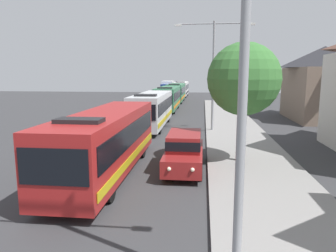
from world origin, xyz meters
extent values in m
cube|color=maroon|center=(-1.30, 13.16, 1.70)|extent=(2.50, 11.25, 2.70)
cube|color=black|center=(-0.03, 13.16, 2.05)|extent=(0.04, 10.35, 1.00)
cube|color=black|center=(-2.57, 13.16, 2.05)|extent=(0.04, 10.35, 1.00)
cube|color=black|center=(-1.30, 7.52, 2.00)|extent=(2.30, 0.04, 1.20)
cube|color=gold|center=(-0.02, 13.16, 0.90)|extent=(0.03, 10.68, 0.36)
cube|color=black|center=(-1.30, 9.79, 3.13)|extent=(1.75, 0.90, 0.16)
cylinder|color=black|center=(-0.20, 9.67, 0.50)|extent=(0.28, 1.00, 1.00)
cylinder|color=black|center=(-2.40, 9.67, 0.50)|extent=(0.28, 1.00, 1.00)
cylinder|color=black|center=(-0.20, 16.25, 0.50)|extent=(0.28, 1.00, 1.00)
cylinder|color=black|center=(-2.40, 16.25, 0.50)|extent=(0.28, 1.00, 1.00)
cube|color=silver|center=(-1.30, 26.91, 1.70)|extent=(2.50, 10.92, 2.70)
cube|color=black|center=(-0.03, 26.91, 2.05)|extent=(0.04, 10.04, 1.00)
cube|color=black|center=(-2.57, 26.91, 2.05)|extent=(0.04, 10.04, 1.00)
cube|color=black|center=(-1.30, 21.43, 2.00)|extent=(2.30, 0.04, 1.20)
cube|color=gold|center=(-0.02, 26.91, 0.90)|extent=(0.03, 10.37, 0.36)
cube|color=black|center=(-1.30, 23.64, 3.13)|extent=(1.75, 0.90, 0.16)
cylinder|color=black|center=(-0.20, 23.53, 0.50)|extent=(0.28, 1.00, 1.00)
cylinder|color=black|center=(-2.40, 23.53, 0.50)|extent=(0.28, 1.00, 1.00)
cylinder|color=black|center=(-0.20, 29.91, 0.50)|extent=(0.28, 1.00, 1.00)
cylinder|color=black|center=(-2.40, 29.91, 0.50)|extent=(0.28, 1.00, 1.00)
cube|color=#33724C|center=(-1.30, 39.72, 1.70)|extent=(2.50, 10.66, 2.70)
cube|color=black|center=(-0.03, 39.72, 2.05)|extent=(0.04, 9.81, 1.00)
cube|color=black|center=(-2.57, 39.72, 2.05)|extent=(0.04, 9.81, 1.00)
cube|color=black|center=(-1.30, 34.37, 2.00)|extent=(2.30, 0.04, 1.20)
cube|color=orange|center=(-0.02, 39.72, 0.90)|extent=(0.03, 10.13, 0.36)
cube|color=black|center=(-1.30, 36.52, 3.13)|extent=(1.75, 0.90, 0.16)
cylinder|color=black|center=(-0.20, 36.42, 0.50)|extent=(0.28, 1.00, 1.00)
cylinder|color=black|center=(-2.40, 36.42, 0.50)|extent=(0.28, 1.00, 1.00)
cylinder|color=black|center=(-0.20, 42.65, 0.50)|extent=(0.28, 1.00, 1.00)
cylinder|color=black|center=(-2.40, 42.65, 0.50)|extent=(0.28, 1.00, 1.00)
cube|color=#33724C|center=(-1.30, 52.35, 1.70)|extent=(2.50, 10.82, 2.70)
cube|color=black|center=(-0.03, 52.35, 2.05)|extent=(0.04, 9.95, 1.00)
cube|color=black|center=(-2.57, 52.35, 2.05)|extent=(0.04, 9.95, 1.00)
cube|color=black|center=(-1.30, 46.92, 2.00)|extent=(2.30, 0.04, 1.20)
cube|color=orange|center=(-0.02, 52.35, 0.90)|extent=(0.03, 10.27, 0.36)
cube|color=black|center=(-1.30, 49.10, 3.13)|extent=(1.75, 0.90, 0.16)
cylinder|color=black|center=(-0.20, 49.00, 0.50)|extent=(0.28, 1.00, 1.00)
cylinder|color=black|center=(-2.40, 49.00, 0.50)|extent=(0.28, 1.00, 1.00)
cylinder|color=black|center=(-0.20, 55.32, 0.50)|extent=(0.28, 1.00, 1.00)
cylinder|color=black|center=(-2.40, 55.32, 0.50)|extent=(0.28, 1.00, 1.00)
cube|color=silver|center=(-1.30, 65.58, 1.70)|extent=(2.50, 11.49, 2.70)
cube|color=black|center=(-0.03, 65.58, 2.05)|extent=(0.04, 10.57, 1.00)
cube|color=black|center=(-2.57, 65.58, 2.05)|extent=(0.04, 10.57, 1.00)
cube|color=black|center=(-1.30, 59.81, 2.00)|extent=(2.30, 0.04, 1.20)
cube|color=black|center=(-0.02, 65.58, 0.90)|extent=(0.03, 10.92, 0.36)
cube|color=black|center=(-1.30, 62.13, 3.13)|extent=(1.75, 0.90, 0.16)
cylinder|color=black|center=(-0.20, 62.01, 0.50)|extent=(0.28, 1.00, 1.00)
cylinder|color=black|center=(-2.40, 62.01, 0.50)|extent=(0.28, 1.00, 1.00)
cylinder|color=black|center=(-0.20, 68.74, 0.50)|extent=(0.28, 1.00, 1.00)
cylinder|color=black|center=(-2.40, 68.74, 0.50)|extent=(0.28, 1.00, 1.00)
cube|color=maroon|center=(2.40, 14.08, 0.70)|extent=(1.84, 4.97, 0.80)
cube|color=maroon|center=(2.40, 14.23, 1.50)|extent=(1.62, 2.88, 0.80)
cube|color=black|center=(2.40, 14.23, 1.50)|extent=(1.66, 2.98, 0.44)
sphere|color=#F9EFCC|center=(1.89, 11.57, 0.80)|extent=(0.18, 0.18, 0.18)
sphere|color=#F9EFCC|center=(2.91, 11.57, 0.80)|extent=(0.18, 0.18, 0.18)
cylinder|color=black|center=(1.58, 12.54, 0.35)|extent=(0.22, 0.70, 0.70)
cylinder|color=black|center=(3.22, 12.54, 0.35)|extent=(0.22, 0.70, 0.70)
cylinder|color=black|center=(1.58, 15.62, 0.35)|extent=(0.22, 0.70, 0.70)
cylinder|color=black|center=(3.22, 15.62, 0.35)|extent=(0.22, 0.70, 0.70)
cube|color=navy|center=(-4.60, 66.23, 1.45)|extent=(2.30, 1.80, 2.20)
cube|color=silver|center=(-4.60, 69.84, 1.80)|extent=(2.35, 5.44, 2.70)
cube|color=black|center=(-4.60, 65.31, 1.75)|extent=(2.07, 0.04, 0.90)
cylinder|color=black|center=(-5.63, 66.23, 0.45)|extent=(0.26, 0.90, 0.90)
cylinder|color=black|center=(-3.57, 66.23, 0.45)|extent=(0.26, 0.90, 0.90)
cylinder|color=black|center=(-5.63, 70.93, 0.45)|extent=(0.26, 0.90, 0.90)
cylinder|color=black|center=(-3.57, 70.93, 0.45)|extent=(0.26, 0.90, 0.90)
cylinder|color=gray|center=(4.10, 5.05, 4.54)|extent=(0.20, 0.20, 8.77)
cylinder|color=gray|center=(4.10, 25.12, 4.58)|extent=(0.20, 0.20, 8.86)
cylinder|color=gray|center=(2.64, 25.12, 8.81)|extent=(2.93, 0.10, 0.10)
cube|color=silver|center=(1.17, 25.12, 8.73)|extent=(0.56, 0.28, 0.16)
cylinder|color=gray|center=(5.56, 25.12, 8.81)|extent=(2.93, 0.10, 0.10)
cube|color=silver|center=(7.03, 25.12, 8.73)|extent=(0.56, 0.28, 0.16)
cylinder|color=#4C3823|center=(5.41, 15.64, 1.60)|extent=(0.32, 0.32, 2.89)
sphere|color=#387033|center=(5.41, 15.64, 4.58)|extent=(3.85, 3.85, 3.85)
cube|color=#7A6656|center=(15.66, 33.31, 2.74)|extent=(6.14, 9.39, 5.47)
pyramid|color=#2D2D33|center=(15.66, 33.31, 6.54)|extent=(6.45, 9.86, 2.15)
camera|label=1|loc=(3.30, -1.51, 4.89)|focal=33.87mm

